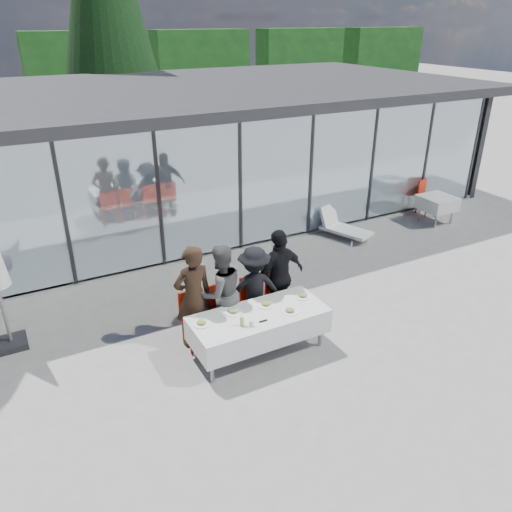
{
  "coord_description": "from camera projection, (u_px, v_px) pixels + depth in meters",
  "views": [
    {
      "loc": [
        -3.86,
        -5.91,
        5.11
      ],
      "look_at": [
        -0.06,
        1.2,
        1.24
      ],
      "focal_mm": 35.0,
      "sensor_mm": 36.0,
      "label": 1
    }
  ],
  "objects": [
    {
      "name": "diner_a",
      "position": [
        193.0,
        297.0,
        8.26
      ],
      "size": [
        0.72,
        0.72,
        1.85
      ],
      "primitive_type": "imported",
      "rotation": [
        0.0,
        0.0,
        3.21
      ],
      "color": "#2F2015",
      "rests_on": "ground"
    },
    {
      "name": "diner_chair_a",
      "position": [
        194.0,
        316.0,
        8.45
      ],
      "size": [
        0.44,
        0.44,
        0.97
      ],
      "color": "red",
      "rests_on": "ground"
    },
    {
      "name": "spare_chair_a",
      "position": [
        425.0,
        195.0,
        14.17
      ],
      "size": [
        0.55,
        0.55,
        0.97
      ],
      "color": "red",
      "rests_on": "ground"
    },
    {
      "name": "juice_bottle",
      "position": [
        242.0,
        321.0,
        7.76
      ],
      "size": [
        0.06,
        0.06,
        0.16
      ],
      "primitive_type": "cylinder",
      "color": "#8DB94D",
      "rests_on": "dining_table"
    },
    {
      "name": "plate_extra",
      "position": [
        290.0,
        311.0,
        8.15
      ],
      "size": [
        0.28,
        0.28,
        0.07
      ],
      "color": "white",
      "rests_on": "dining_table"
    },
    {
      "name": "diner_d",
      "position": [
        279.0,
        276.0,
        8.97
      ],
      "size": [
        1.2,
        1.2,
        1.8
      ],
      "primitive_type": "imported",
      "rotation": [
        0.0,
        0.0,
        3.29
      ],
      "color": "black",
      "rests_on": "ground"
    },
    {
      "name": "spare_chair_b",
      "position": [
        402.0,
        193.0,
        14.35
      ],
      "size": [
        0.56,
        0.56,
        0.97
      ],
      "color": "red",
      "rests_on": "ground"
    },
    {
      "name": "drinking_glasses",
      "position": [
        251.0,
        323.0,
        7.77
      ],
      "size": [
        0.07,
        0.07,
        0.1
      ],
      "color": "silver",
      "rests_on": "dining_table"
    },
    {
      "name": "plate_d",
      "position": [
        303.0,
        296.0,
        8.59
      ],
      "size": [
        0.28,
        0.28,
        0.07
      ],
      "color": "white",
      "rests_on": "dining_table"
    },
    {
      "name": "diner_b",
      "position": [
        221.0,
        293.0,
        8.49
      ],
      "size": [
        0.9,
        0.9,
        1.75
      ],
      "primitive_type": "imported",
      "rotation": [
        0.0,
        0.0,
        3.21
      ],
      "color": "#545454",
      "rests_on": "ground"
    },
    {
      "name": "plate_b",
      "position": [
        233.0,
        311.0,
        8.13
      ],
      "size": [
        0.28,
        0.28,
        0.07
      ],
      "color": "white",
      "rests_on": "dining_table"
    },
    {
      "name": "pavilion",
      "position": [
        207.0,
        127.0,
        14.97
      ],
      "size": [
        14.8,
        8.8,
        3.44
      ],
      "color": "gray",
      "rests_on": "ground"
    },
    {
      "name": "folded_eyeglasses",
      "position": [
        263.0,
        321.0,
        7.9
      ],
      "size": [
        0.14,
        0.03,
        0.01
      ],
      "primitive_type": "cube",
      "color": "black",
      "rests_on": "dining_table"
    },
    {
      "name": "lounger",
      "position": [
        341.0,
        226.0,
        12.83
      ],
      "size": [
        1.03,
        1.46,
        0.72
      ],
      "color": "white",
      "rests_on": "ground"
    },
    {
      "name": "dining_table",
      "position": [
        259.0,
        325.0,
        8.21
      ],
      "size": [
        2.26,
        0.96,
        0.75
      ],
      "color": "silver",
      "rests_on": "ground"
    },
    {
      "name": "diner_chair_c",
      "position": [
        254.0,
        300.0,
        8.93
      ],
      "size": [
        0.44,
        0.44,
        0.97
      ],
      "color": "red",
      "rests_on": "ground"
    },
    {
      "name": "spare_table_right",
      "position": [
        437.0,
        203.0,
        13.53
      ],
      "size": [
        0.86,
        0.86,
        0.74
      ],
      "color": "silver",
      "rests_on": "ground"
    },
    {
      "name": "diner_chair_b",
      "position": [
        221.0,
        309.0,
        8.66
      ],
      "size": [
        0.44,
        0.44,
        0.97
      ],
      "color": "red",
      "rests_on": "ground"
    },
    {
      "name": "diner_c",
      "position": [
        254.0,
        288.0,
        8.8
      ],
      "size": [
        1.27,
        1.27,
        1.57
      ],
      "primitive_type": "imported",
      "rotation": [
        0.0,
        0.0,
        2.84
      ],
      "color": "black",
      "rests_on": "ground"
    },
    {
      "name": "treeline",
      "position": [
        10.0,
        73.0,
        29.02
      ],
      "size": [
        62.5,
        2.0,
        4.4
      ],
      "color": "#103412",
      "rests_on": "ground"
    },
    {
      "name": "ground",
      "position": [
        292.0,
        347.0,
        8.55
      ],
      "size": [
        90.0,
        90.0,
        0.0
      ],
      "primitive_type": "plane",
      "color": "gray",
      "rests_on": "ground"
    },
    {
      "name": "plate_c",
      "position": [
        266.0,
        304.0,
        8.34
      ],
      "size": [
        0.28,
        0.28,
        0.07
      ],
      "color": "white",
      "rests_on": "dining_table"
    },
    {
      "name": "plate_a",
      "position": [
        201.0,
        323.0,
        7.83
      ],
      "size": [
        0.28,
        0.28,
        0.07
      ],
      "color": "white",
      "rests_on": "dining_table"
    },
    {
      "name": "diner_chair_d",
      "position": [
        278.0,
        293.0,
        9.15
      ],
      "size": [
        0.44,
        0.44,
        0.97
      ],
      "color": "red",
      "rests_on": "ground"
    }
  ]
}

